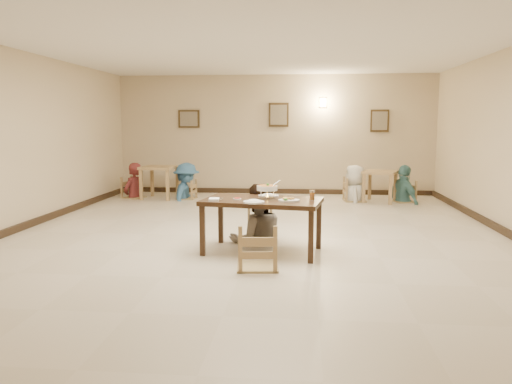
# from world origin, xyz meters

# --- Properties ---
(floor) EXTENTS (10.00, 10.00, 0.00)m
(floor) POSITION_xyz_m (0.00, 0.00, 0.00)
(floor) COLOR beige
(floor) RESTS_ON ground
(ceiling) EXTENTS (10.00, 10.00, 0.00)m
(ceiling) POSITION_xyz_m (0.00, 0.00, 3.00)
(ceiling) COLOR white
(ceiling) RESTS_ON wall_back
(wall_back) EXTENTS (10.00, 0.00, 10.00)m
(wall_back) POSITION_xyz_m (0.00, 5.00, 1.50)
(wall_back) COLOR beige
(wall_back) RESTS_ON floor
(wall_front) EXTENTS (10.00, 0.00, 10.00)m
(wall_front) POSITION_xyz_m (0.00, -5.00, 1.50)
(wall_front) COLOR beige
(wall_front) RESTS_ON floor
(wall_left) EXTENTS (0.00, 10.00, 10.00)m
(wall_left) POSITION_xyz_m (-4.00, 0.00, 1.50)
(wall_left) COLOR beige
(wall_left) RESTS_ON floor
(baseboard_back) EXTENTS (8.00, 0.06, 0.12)m
(baseboard_back) POSITION_xyz_m (0.00, 4.97, 0.06)
(baseboard_back) COLOR black
(baseboard_back) RESTS_ON floor
(baseboard_left) EXTENTS (0.06, 10.00, 0.12)m
(baseboard_left) POSITION_xyz_m (-3.97, 0.00, 0.06)
(baseboard_left) COLOR black
(baseboard_left) RESTS_ON floor
(picture_a) EXTENTS (0.55, 0.04, 0.45)m
(picture_a) POSITION_xyz_m (-2.20, 4.96, 1.90)
(picture_a) COLOR #342513
(picture_a) RESTS_ON wall_back
(picture_b) EXTENTS (0.50, 0.04, 0.60)m
(picture_b) POSITION_xyz_m (0.10, 4.96, 2.00)
(picture_b) COLOR #342513
(picture_b) RESTS_ON wall_back
(picture_c) EXTENTS (0.45, 0.04, 0.55)m
(picture_c) POSITION_xyz_m (2.60, 4.96, 1.85)
(picture_c) COLOR #342513
(picture_c) RESTS_ON wall_back
(wall_sconce) EXTENTS (0.16, 0.05, 0.22)m
(wall_sconce) POSITION_xyz_m (1.20, 4.96, 2.30)
(wall_sconce) COLOR #FFD88C
(wall_sconce) RESTS_ON wall_back
(main_table) EXTENTS (1.71, 1.14, 0.75)m
(main_table) POSITION_xyz_m (0.17, -0.95, 0.67)
(main_table) COLOR #342013
(main_table) RESTS_ON floor
(chair_far) EXTENTS (0.42, 0.42, 0.90)m
(chair_far) POSITION_xyz_m (0.08, -0.23, 0.45)
(chair_far) COLOR tan
(chair_far) RESTS_ON floor
(chair_near) EXTENTS (0.50, 0.50, 1.07)m
(chair_near) POSITION_xyz_m (0.18, -1.73, 0.53)
(chair_near) COLOR tan
(chair_near) RESTS_ON floor
(main_diner) EXTENTS (1.01, 0.89, 1.76)m
(main_diner) POSITION_xyz_m (0.04, -0.33, 0.88)
(main_diner) COLOR gray
(main_diner) RESTS_ON floor
(curry_warmer) EXTENTS (0.32, 0.29, 0.26)m
(curry_warmer) POSITION_xyz_m (0.24, -0.92, 0.90)
(curry_warmer) COLOR silver
(curry_warmer) RESTS_ON main_table
(rice_plate_far) EXTENTS (0.29, 0.29, 0.07)m
(rice_plate_far) POSITION_xyz_m (0.25, -0.71, 0.76)
(rice_plate_far) COLOR white
(rice_plate_far) RESTS_ON main_table
(rice_plate_near) EXTENTS (0.28, 0.28, 0.06)m
(rice_plate_near) POSITION_xyz_m (0.09, -1.28, 0.76)
(rice_plate_near) COLOR white
(rice_plate_near) RESTS_ON main_table
(fried_plate) EXTENTS (0.29, 0.29, 0.06)m
(fried_plate) POSITION_xyz_m (0.55, -1.11, 0.77)
(fried_plate) COLOR white
(fried_plate) RESTS_ON main_table
(chili_dish) EXTENTS (0.11, 0.11, 0.02)m
(chili_dish) POSITION_xyz_m (-0.17, -1.02, 0.76)
(chili_dish) COLOR white
(chili_dish) RESTS_ON main_table
(napkin_cutlery) EXTENTS (0.17, 0.27, 0.03)m
(napkin_cutlery) POSITION_xyz_m (-0.46, -1.15, 0.76)
(napkin_cutlery) COLOR white
(napkin_cutlery) RESTS_ON main_table
(drink_glass) EXTENTS (0.07, 0.07, 0.13)m
(drink_glass) POSITION_xyz_m (0.86, -0.97, 0.81)
(drink_glass) COLOR white
(drink_glass) RESTS_ON main_table
(bg_table_left) EXTENTS (0.85, 0.85, 0.78)m
(bg_table_left) POSITION_xyz_m (-2.68, 3.83, 0.64)
(bg_table_left) COLOR tan
(bg_table_left) RESTS_ON floor
(bg_table_right) EXTENTS (0.92, 0.92, 0.71)m
(bg_table_right) POSITION_xyz_m (2.48, 3.80, 0.58)
(bg_table_right) COLOR tan
(bg_table_right) RESTS_ON floor
(bg_chair_ll) EXTENTS (0.45, 0.45, 0.96)m
(bg_chair_ll) POSITION_xyz_m (-3.33, 3.85, 0.48)
(bg_chair_ll) COLOR tan
(bg_chair_ll) RESTS_ON floor
(bg_chair_lr) EXTENTS (0.41, 0.41, 0.86)m
(bg_chair_lr) POSITION_xyz_m (-2.03, 3.84, 0.43)
(bg_chair_lr) COLOR tan
(bg_chair_lr) RESTS_ON floor
(bg_chair_rl) EXTENTS (0.48, 0.48, 1.03)m
(bg_chair_rl) POSITION_xyz_m (1.93, 3.87, 0.51)
(bg_chair_rl) COLOR tan
(bg_chair_rl) RESTS_ON floor
(bg_chair_rr) EXTENTS (0.43, 0.43, 0.93)m
(bg_chair_rr) POSITION_xyz_m (3.03, 3.85, 0.46)
(bg_chair_rr) COLOR tan
(bg_chair_rr) RESTS_ON floor
(bg_diner_a) EXTENTS (0.60, 0.73, 1.71)m
(bg_diner_a) POSITION_xyz_m (-3.33, 3.85, 0.85)
(bg_diner_a) COLOR maroon
(bg_diner_a) RESTS_ON floor
(bg_diner_b) EXTENTS (0.70, 1.15, 1.73)m
(bg_diner_b) POSITION_xyz_m (-2.03, 3.84, 0.86)
(bg_diner_b) COLOR teal
(bg_diner_b) RESTS_ON floor
(bg_diner_c) EXTENTS (0.56, 0.83, 1.67)m
(bg_diner_c) POSITION_xyz_m (1.93, 3.87, 0.84)
(bg_diner_c) COLOR silver
(bg_diner_c) RESTS_ON floor
(bg_diner_d) EXTENTS (0.80, 1.08, 1.70)m
(bg_diner_d) POSITION_xyz_m (3.03, 3.85, 0.85)
(bg_diner_d) COLOR teal
(bg_diner_d) RESTS_ON floor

